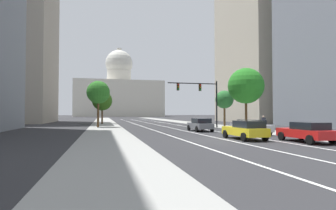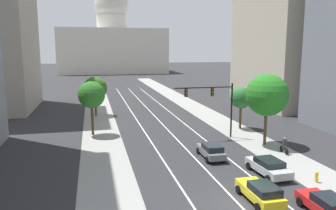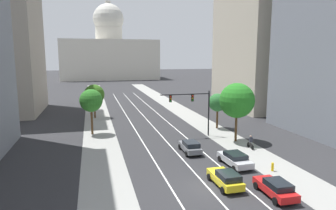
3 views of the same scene
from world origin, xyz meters
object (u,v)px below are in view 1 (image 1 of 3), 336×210
car_silver (251,126)px  cyclist (264,123)px  car_red (307,132)px  street_tree_near_left (102,101)px  car_gray (200,124)px  street_tree_far_right (246,86)px  capitol_building (119,94)px  street_tree_mid_right (224,100)px  fire_hydrant (294,131)px  street_tree_mid_left (98,92)px  traffic_signal_mast (202,94)px  car_yellow (245,130)px

car_silver → cyclist: (4.61, 4.92, 0.10)m
car_red → street_tree_near_left: (-13.91, 36.82, 3.63)m
car_silver → car_gray: bearing=28.4°
street_tree_far_right → street_tree_near_left: size_ratio=1.27×
street_tree_far_right → cyclist: bearing=-85.9°
capitol_building → street_tree_mid_right: size_ratio=8.31×
fire_hydrant → capitol_building: bearing=93.4°
street_tree_far_right → street_tree_near_left: 27.91m
street_tree_far_right → street_tree_mid_right: 7.77m
street_tree_mid_left → fire_hydrant: bearing=-48.0°
car_silver → street_tree_mid_left: 22.81m
traffic_signal_mast → street_tree_mid_left: size_ratio=1.08×
capitol_building → cyclist: capitol_building is taller
fire_hydrant → street_tree_far_right: street_tree_far_right is taller
car_yellow → car_red: bearing=-131.6°
traffic_signal_mast → cyclist: 9.63m
car_red → street_tree_mid_left: street_tree_mid_left is taller
car_yellow → street_tree_far_right: (7.55, 13.01, 4.83)m
car_gray → traffic_signal_mast: bearing=-21.5°
cyclist → street_tree_far_right: street_tree_far_right is taller
street_tree_mid_left → street_tree_mid_right: 19.47m
car_red → street_tree_mid_right: bearing=-10.7°
street_tree_far_right → street_tree_mid_right: bearing=85.7°
car_yellow → street_tree_mid_right: 22.42m
car_gray → car_red: size_ratio=0.99×
capitol_building → street_tree_far_right: size_ratio=5.88×
car_red → street_tree_mid_left: bearing=31.9°
car_silver → fire_hydrant: (2.98, -2.34, -0.29)m
traffic_signal_mast → fire_hydrant: size_ratio=7.96×
car_yellow → traffic_signal_mast: (2.82, 16.73, 4.00)m
car_yellow → street_tree_near_left: size_ratio=0.69×
cyclist → street_tree_near_left: 30.99m
capitol_building → car_gray: capitol_building is taller
capitol_building → street_tree_near_left: (-9.14, -100.54, -8.29)m
street_tree_far_right → car_yellow: bearing=-120.1°
capitol_building → car_red: capitol_building is taller
car_red → street_tree_far_right: (4.37, 15.77, 4.86)m
car_red → street_tree_near_left: bearing=21.9°
street_tree_far_right → capitol_building: bearing=94.3°
street_tree_near_left → car_red: bearing=-69.3°
fire_hydrant → street_tree_far_right: 12.04m
street_tree_near_left → capitol_building: bearing=84.8°
car_gray → fire_hydrant: 9.80m
car_red → street_tree_near_left: size_ratio=0.70×
car_silver → cyclist: size_ratio=2.73×
car_gray → street_tree_mid_right: size_ratio=0.77×
car_gray → street_tree_near_left: (-10.73, 24.24, 3.61)m
traffic_signal_mast → street_tree_mid_right: 6.60m
fire_hydrant → street_tree_mid_right: 18.88m
cyclist → street_tree_mid_left: bearing=60.3°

